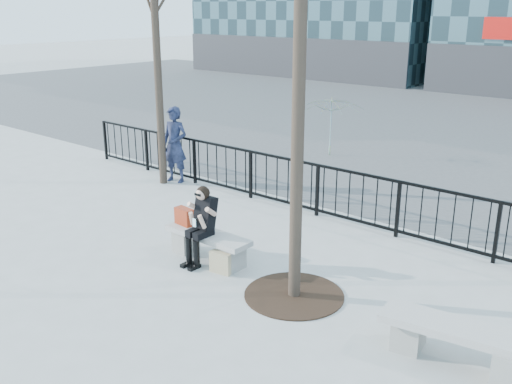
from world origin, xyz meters
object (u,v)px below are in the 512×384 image
Objects in this scene: bench_main at (208,243)px; seated_woman at (201,225)px; standing_man at (175,145)px; bench_second at (457,341)px.

bench_main is 1.23× the size of seated_woman.
standing_man is at bearing 142.53° from seated_woman.
seated_woman is at bearing -50.19° from standing_man.
bench_second is 8.86m from standing_man.
bench_second is at bearing -3.48° from bench_main.
bench_main is at bearing -48.66° from standing_man.
bench_second is 0.99× the size of standing_man.
bench_main is 0.89× the size of standing_man.
bench_main is 4.44m from bench_second.
bench_second is 1.37× the size of seated_woman.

